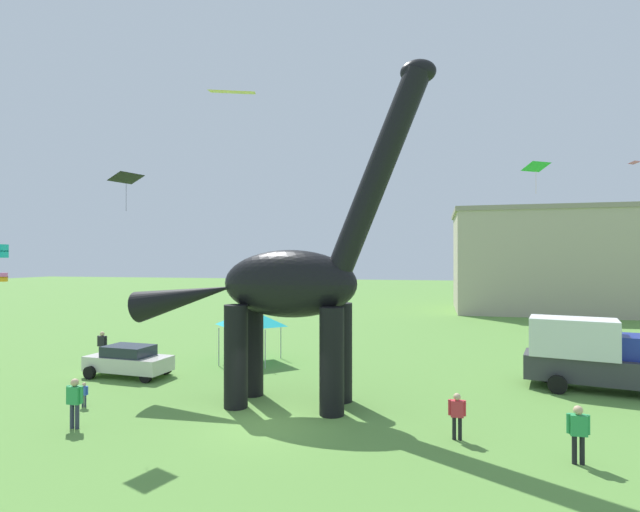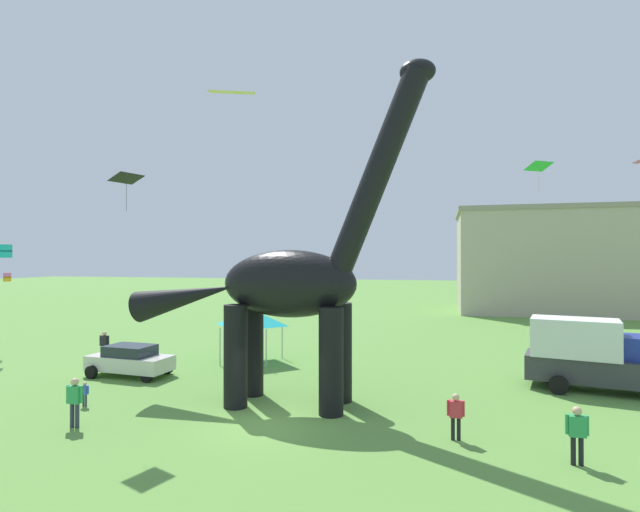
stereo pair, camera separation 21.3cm
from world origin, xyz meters
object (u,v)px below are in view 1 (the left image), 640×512
at_px(person_strolling_adult, 102,343).
at_px(person_watching_child, 75,398).
at_px(festival_canopy_tent, 251,317).
at_px(kite_high_left, 536,167).
at_px(parked_sedan_left, 129,360).
at_px(parked_box_truck, 590,353).
at_px(person_near_flyer, 457,412).
at_px(kite_trailing, 232,92).
at_px(kite_mid_right, 126,178).
at_px(kite_mid_center, 4,277).
at_px(person_vendor_side, 84,392).
at_px(dinosaur_sculpture, 288,284).
at_px(person_photographer, 578,429).
at_px(kite_mid_left, 1,251).
at_px(kite_drifting, 634,163).

xyz_separation_m(person_strolling_adult, person_watching_child, (6.61, -9.96, 0.03)).
xyz_separation_m(festival_canopy_tent, kite_high_left, (16.91, 9.42, 9.61)).
distance_m(parked_sedan_left, festival_canopy_tent, 6.81).
distance_m(parked_box_truck, person_near_flyer, 9.78).
xyz_separation_m(festival_canopy_tent, kite_trailing, (2.60, -8.53, 9.83)).
bearing_deg(parked_sedan_left, kite_mid_right, -51.56).
distance_m(person_strolling_adult, kite_mid_center, 7.22).
bearing_deg(person_vendor_side, dinosaur_sculpture, -95.40).
bearing_deg(kite_mid_right, person_photographer, -4.91).
xyz_separation_m(dinosaur_sculpture, festival_canopy_tent, (-4.43, 7.14, -2.34)).
xyz_separation_m(parked_sedan_left, kite_trailing, (7.30, -3.92, 11.57)).
xyz_separation_m(parked_box_truck, kite_mid_left, (-34.28, 1.73, 4.76)).
height_order(kite_mid_center, kite_high_left, kite_high_left).
bearing_deg(kite_drifting, kite_high_left, -156.43).
bearing_deg(kite_mid_right, kite_high_left, 45.54).
height_order(person_watching_child, kite_drifting, kite_drifting).
distance_m(parked_box_truck, person_vendor_side, 21.72).
relative_size(person_photographer, festival_canopy_tent, 0.53).
relative_size(person_strolling_adult, kite_mid_right, 1.15).
bearing_deg(parked_sedan_left, kite_drifting, 35.24).
xyz_separation_m(kite_high_left, kite_mid_right, (-18.42, -18.77, -3.10)).
xyz_separation_m(person_vendor_side, festival_canopy_tent, (3.34, 9.41, 1.95)).
xyz_separation_m(kite_drifting, kite_high_left, (-7.05, -3.07, -0.56)).
height_order(person_strolling_adult, kite_drifting, kite_drifting).
bearing_deg(kite_drifting, kite_mid_center, -158.83).
xyz_separation_m(dinosaur_sculpture, person_near_flyer, (6.52, -2.42, -3.97)).
distance_m(person_photographer, festival_canopy_tent, 17.88).
bearing_deg(person_photographer, person_watching_child, 135.53).
relative_size(parked_sedan_left, festival_canopy_tent, 1.37).
distance_m(parked_box_truck, person_strolling_adult, 25.57).
height_order(person_watching_child, kite_mid_left, kite_mid_left).
xyz_separation_m(person_vendor_side, kite_mid_center, (-11.29, 6.96, 4.22)).
xyz_separation_m(person_vendor_side, kite_trailing, (5.94, 0.88, 11.78)).
xyz_separation_m(person_vendor_side, kite_high_left, (20.25, 18.83, 11.57)).
distance_m(person_strolling_adult, festival_canopy_tent, 8.83).
xyz_separation_m(person_photographer, person_strolling_adult, (-22.80, 9.09, -0.00)).
bearing_deg(person_near_flyer, person_watching_child, -115.96).
height_order(person_photographer, kite_mid_left, kite_mid_left).
distance_m(person_strolling_adult, person_near_flyer, 21.05).
relative_size(parked_sedan_left, kite_high_left, 2.08).
height_order(parked_box_truck, kite_mid_right, kite_mid_right).
height_order(festival_canopy_tent, kite_drifting, kite_drifting).
bearing_deg(kite_trailing, person_vendor_side, -171.55).
distance_m(kite_mid_center, kite_mid_right, 15.42).
bearing_deg(kite_drifting, person_photographer, -112.72).
bearing_deg(parked_sedan_left, person_watching_child, -63.96).
xyz_separation_m(person_watching_child, kite_high_left, (18.85, 20.99, 11.11)).
bearing_deg(parked_sedan_left, person_near_flyer, -13.14).
height_order(kite_trailing, kite_mid_right, kite_trailing).
height_order(person_near_flyer, kite_mid_center, kite_mid_center).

